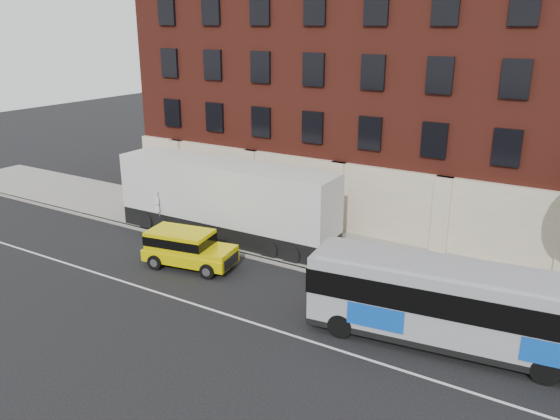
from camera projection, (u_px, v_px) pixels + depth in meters
The scene contains 9 objects.
ground at pixel (210, 317), 23.45m from camera, with size 120.00×120.00×0.00m, color black.
sidewalk at pixel (313, 246), 30.70m from camera, with size 60.00×6.00×0.15m, color gray.
kerb at pixel (285, 265), 28.28m from camera, with size 60.00×0.25×0.15m, color gray.
lane_line at pixel (218, 312), 23.85m from camera, with size 60.00×0.12×0.01m, color silver.
building at pixel (377, 91), 34.75m from camera, with size 30.00×12.10×15.00m.
sign_pole at pixel (159, 210), 32.19m from camera, with size 0.30×0.20×2.50m.
city_bus at pixel (469, 306), 20.57m from camera, with size 12.02×3.96×3.23m.
yellow_suv at pixel (186, 246), 28.02m from camera, with size 4.92×2.71×1.83m.
shipping_container at pixel (226, 202), 31.31m from camera, with size 13.10×2.98×4.35m.
Camera 1 is at (13.40, -16.26, 11.57)m, focal length 36.31 mm.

